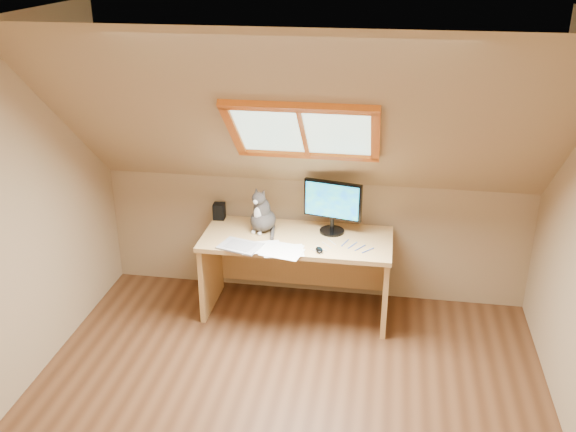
# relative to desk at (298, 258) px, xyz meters

# --- Properties ---
(ground) EXTENTS (3.50, 3.50, 0.00)m
(ground) POSITION_rel_desk_xyz_m (0.09, -1.44, -0.46)
(ground) COLOR brown
(ground) RESTS_ON ground
(room_shell) EXTENTS (3.52, 3.52, 2.41)m
(room_shell) POSITION_rel_desk_xyz_m (0.09, -1.54, 0.97)
(room_shell) COLOR #A08860
(room_shell) RESTS_ON ground
(desk) EXTENTS (1.47, 0.64, 0.67)m
(desk) POSITION_rel_desk_xyz_m (0.00, 0.00, 0.00)
(desk) COLOR tan
(desk) RESTS_ON ground
(monitor) EXTENTS (0.46, 0.20, 0.43)m
(monitor) POSITION_rel_desk_xyz_m (0.26, 0.07, 0.46)
(monitor) COLOR black
(monitor) RESTS_ON desk
(cat) EXTENTS (0.27, 0.30, 0.37)m
(cat) POSITION_rel_desk_xyz_m (-0.29, 0.01, 0.34)
(cat) COLOR #4B4543
(cat) RESTS_ON desk
(desk_speaker) EXTENTS (0.10, 0.10, 0.13)m
(desk_speaker) POSITION_rel_desk_xyz_m (-0.69, 0.19, 0.28)
(desk_speaker) COLOR black
(desk_speaker) RESTS_ON desk
(graphics_tablet) EXTENTS (0.35, 0.29, 0.01)m
(graphics_tablet) POSITION_rel_desk_xyz_m (-0.40, -0.30, 0.22)
(graphics_tablet) COLOR #B2B2B7
(graphics_tablet) RESTS_ON desk
(mouse) EXTENTS (0.08, 0.11, 0.03)m
(mouse) POSITION_rel_desk_xyz_m (0.20, -0.29, 0.23)
(mouse) COLOR black
(mouse) RESTS_ON desk
(papers) EXTENTS (0.35, 0.30, 0.01)m
(papers) POSITION_rel_desk_xyz_m (-0.14, -0.32, 0.22)
(papers) COLOR white
(papers) RESTS_ON desk
(cables) EXTENTS (0.51, 0.26, 0.01)m
(cables) POSITION_rel_desk_xyz_m (0.37, -0.18, 0.22)
(cables) COLOR silver
(cables) RESTS_ON desk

